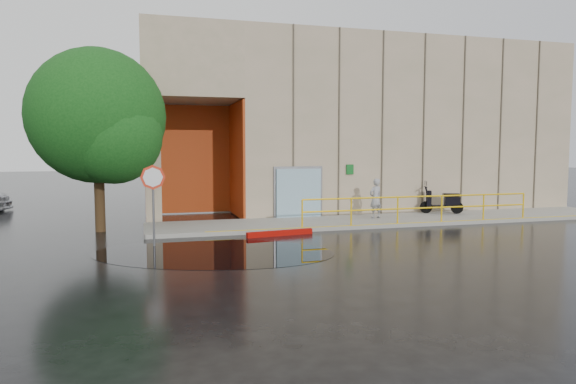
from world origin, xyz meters
name	(u,v)px	position (x,y,z in m)	size (l,w,h in m)	color
ground	(349,247)	(0.00, 0.00, 0.00)	(120.00, 120.00, 0.00)	black
sidewalk	(397,220)	(4.00, 4.50, 0.07)	(20.00, 3.00, 0.15)	gray
building	(359,126)	(5.10, 10.98, 4.21)	(20.00, 10.17, 8.00)	#9C8D6E
guardrail	(420,209)	(4.25, 3.15, 0.68)	(9.56, 0.06, 1.03)	yellow
person	(376,198)	(3.12, 4.70, 0.96)	(0.59, 0.39, 1.62)	#97979C
scooter	(442,195)	(6.59, 5.30, 0.97)	(1.89, 1.23, 1.43)	black
stop_sign	(153,187)	(-5.70, 1.69, 1.82)	(0.75, 0.10, 2.49)	#5B5B60
red_curb	(280,233)	(-1.50, 2.50, 0.09)	(2.40, 0.18, 0.18)	#9C0803
puddle	(213,253)	(-4.10, 0.21, 0.00)	(6.96, 4.28, 0.01)	black
tree_near	(101,121)	(-7.36, 4.99, 3.95)	(4.78, 4.78, 6.52)	#301F10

